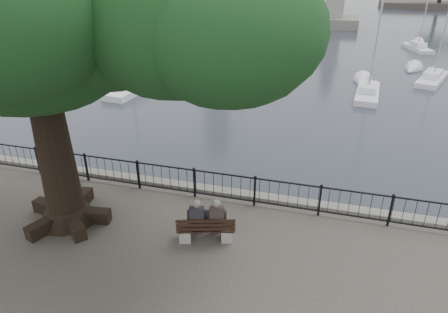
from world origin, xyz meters
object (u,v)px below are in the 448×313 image
(person_right, at_px, (217,220))
(tree, at_px, (60,1))
(bench, at_px, (206,232))
(lion_monument, at_px, (335,8))
(person_left, at_px, (197,220))

(person_right, height_order, tree, tree)
(bench, distance_m, person_right, 0.45)
(bench, xyz_separation_m, tree, (-3.41, -0.04, 5.88))
(tree, relative_size, lion_monument, 1.22)
(person_right, height_order, lion_monument, lion_monument)
(bench, distance_m, tree, 6.79)
(tree, xyz_separation_m, lion_monument, (5.33, 49.57, -4.78))
(bench, relative_size, tree, 0.15)
(bench, distance_m, lion_monument, 49.58)
(bench, height_order, person_right, person_right)
(person_left, height_order, person_right, same)
(tree, bearing_deg, person_left, 1.10)
(bench, bearing_deg, person_left, 175.00)
(person_left, relative_size, lion_monument, 0.14)
(person_right, xyz_separation_m, lion_monument, (1.67, 49.36, 0.78))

